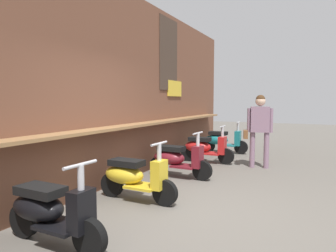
{
  "coord_description": "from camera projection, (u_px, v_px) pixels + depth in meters",
  "views": [
    {
      "loc": [
        -4.06,
        -1.56,
        1.6
      ],
      "look_at": [
        1.93,
        1.39,
        1.04
      ],
      "focal_mm": 32.86,
      "sensor_mm": 36.0,
      "label": 1
    }
  ],
  "objects": [
    {
      "name": "ground_plane",
      "position": [
        195.0,
        211.0,
        4.45
      ],
      "size": [
        37.56,
        37.56,
        0.0
      ],
      "primitive_type": "plane",
      "color": "#605B54"
    },
    {
      "name": "market_stall_facade",
      "position": [
        84.0,
        84.0,
        5.18
      ],
      "size": [
        13.41,
        0.61,
        3.75
      ],
      "color": "brown",
      "rests_on": "ground_plane"
    },
    {
      "name": "scooter_black",
      "position": [
        49.0,
        211.0,
        3.39
      ],
      "size": [
        0.46,
        1.4,
        0.97
      ],
      "rotation": [
        0.0,
        0.0,
        -1.59
      ],
      "color": "black",
      "rests_on": "ground_plane"
    },
    {
      "name": "scooter_yellow",
      "position": [
        133.0,
        176.0,
        4.92
      ],
      "size": [
        0.46,
        1.4,
        0.97
      ],
      "rotation": [
        0.0,
        0.0,
        -1.59
      ],
      "color": "gold",
      "rests_on": "ground_plane"
    },
    {
      "name": "scooter_maroon",
      "position": [
        176.0,
        159.0,
        6.4
      ],
      "size": [
        0.46,
        1.4,
        0.97
      ],
      "rotation": [
        0.0,
        0.0,
        -1.6
      ],
      "color": "maroon",
      "rests_on": "ground_plane"
    },
    {
      "name": "scooter_red",
      "position": [
        204.0,
        147.0,
        7.94
      ],
      "size": [
        0.46,
        1.4,
        0.97
      ],
      "rotation": [
        0.0,
        0.0,
        -1.55
      ],
      "color": "red",
      "rests_on": "ground_plane"
    },
    {
      "name": "scooter_teal",
      "position": [
        222.0,
        140.0,
        9.39
      ],
      "size": [
        0.48,
        1.4,
        0.97
      ],
      "rotation": [
        0.0,
        0.0,
        -1.51
      ],
      "color": "#197075",
      "rests_on": "ground_plane"
    },
    {
      "name": "shopper_with_handbag",
      "position": [
        259.0,
        123.0,
        7.24
      ],
      "size": [
        0.38,
        0.67,
        1.73
      ],
      "rotation": [
        0.0,
        0.0,
        3.39
      ],
      "color": "gray",
      "rests_on": "ground_plane"
    }
  ]
}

